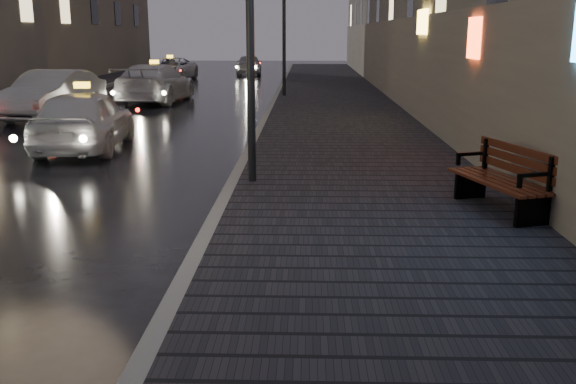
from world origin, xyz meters
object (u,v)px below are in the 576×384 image
taxi_far (170,69)px  car_far (249,65)px  bench (505,179)px  car_left_mid (52,95)px  lamp_far (284,13)px  taxi_mid (155,83)px  taxi_near (85,119)px

taxi_far → car_far: (4.14, 5.02, 0.01)m
bench → car_far: 34.08m
car_left_mid → lamp_far: bearing=49.9°
car_left_mid → taxi_mid: size_ratio=0.89×
lamp_far → bench: lamp_far is taller
lamp_far → bench: bearing=-77.8°
bench → taxi_far: taxi_far is taller
lamp_far → taxi_mid: bearing=-162.5°
taxi_mid → car_far: bearing=-93.8°
taxi_mid → car_far: (2.20, 17.14, -0.10)m
bench → taxi_near: (-8.12, 5.64, 0.09)m
taxi_far → car_far: 6.50m
taxi_mid → bench: bearing=122.3°
car_left_mid → taxi_far: (0.23, 17.14, -0.11)m
car_far → taxi_mid: bearing=79.6°
taxi_near → taxi_far: (-2.73, 22.75, -0.07)m
taxi_near → car_far: 27.80m
taxi_mid → taxi_far: 12.28m
taxi_near → car_far: taxi_near is taller
car_far → lamp_far: bearing=97.3°
bench → car_left_mid: size_ratio=0.43×
lamp_far → taxi_near: 13.23m
bench → taxi_far: size_ratio=0.42×
lamp_far → car_left_mid: (-7.22, -6.61, -2.72)m
taxi_near → taxi_far: 22.91m
bench → taxi_mid: bearing=101.5°
lamp_far → taxi_mid: 5.96m
lamp_far → bench: size_ratio=2.64×
lamp_far → taxi_far: lamp_far is taller
bench → taxi_mid: taxi_mid is taller
taxi_mid → car_left_mid: bearing=70.2°
car_far → taxi_near: bearing=84.0°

